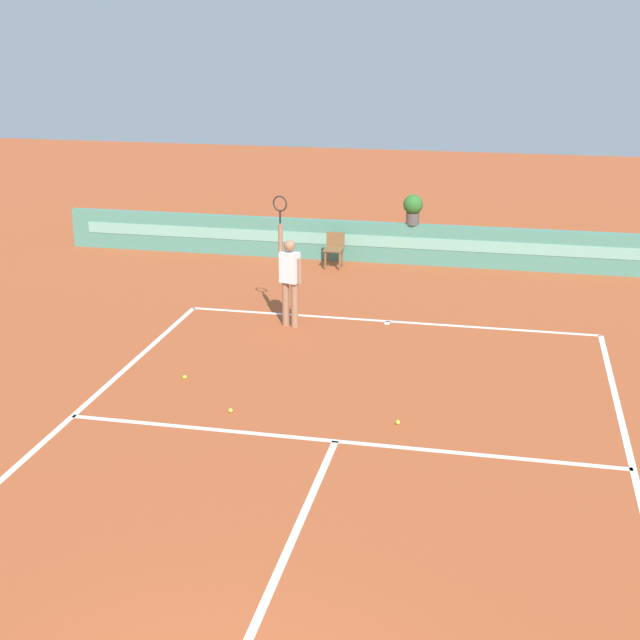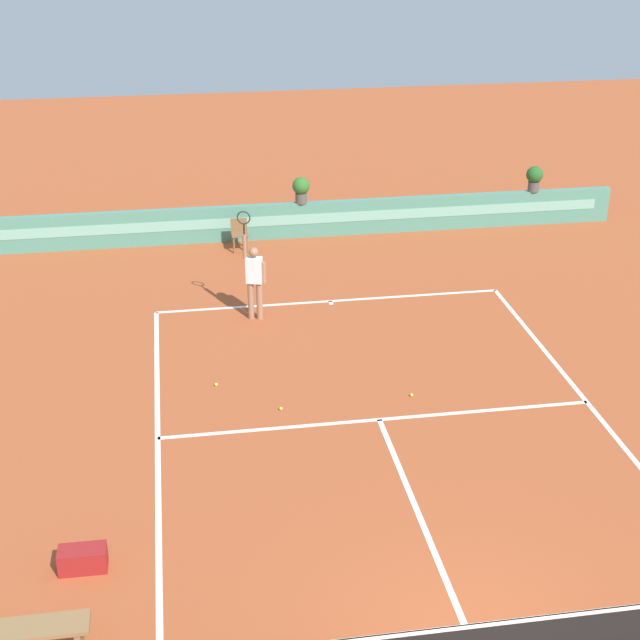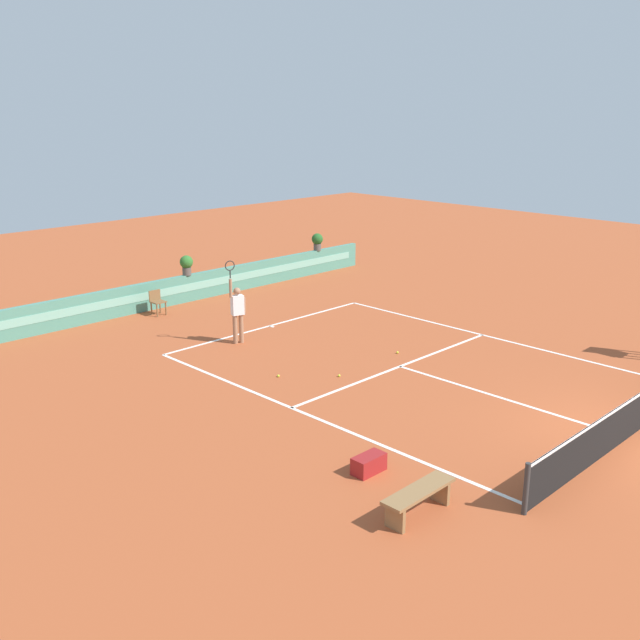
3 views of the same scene
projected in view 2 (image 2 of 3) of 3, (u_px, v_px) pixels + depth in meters
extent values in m
plane|color=#A84C28|center=(384.00, 431.00, 17.43)|extent=(60.00, 60.00, 0.00)
cube|color=white|center=(330.00, 301.00, 22.68)|extent=(8.22, 0.10, 0.01)
cube|color=white|center=(379.00, 419.00, 17.78)|extent=(8.22, 0.10, 0.01)
cube|color=white|center=(423.00, 524.00, 14.92)|extent=(0.10, 6.40, 0.01)
cube|color=white|center=(158.00, 452.00, 16.79)|extent=(0.10, 11.89, 0.01)
cube|color=white|center=(597.00, 414.00, 17.96)|extent=(0.10, 11.89, 0.01)
cube|color=white|center=(331.00, 303.00, 22.59)|extent=(0.10, 0.20, 0.01)
cube|color=white|center=(493.00, 624.00, 11.68)|extent=(8.82, 0.03, 0.06)
cube|color=#4C8E7A|center=(303.00, 220.00, 26.48)|extent=(18.00, 0.20, 1.00)
cube|color=#7ABCA8|center=(304.00, 219.00, 26.37)|extent=(17.10, 0.01, 0.28)
cylinder|color=brown|center=(234.00, 245.00, 25.44)|extent=(0.05, 0.05, 0.45)
cylinder|color=brown|center=(247.00, 245.00, 25.49)|extent=(0.05, 0.05, 0.45)
cylinder|color=brown|center=(233.00, 241.00, 25.76)|extent=(0.05, 0.05, 0.45)
cylinder|color=brown|center=(246.00, 240.00, 25.81)|extent=(0.05, 0.05, 0.45)
cube|color=brown|center=(240.00, 234.00, 25.52)|extent=(0.44, 0.44, 0.04)
cube|color=brown|center=(239.00, 225.00, 25.61)|extent=(0.44, 0.04, 0.36)
cube|color=olive|center=(80.00, 638.00, 12.41)|extent=(0.08, 0.40, 0.45)
cube|color=olive|center=(27.00, 629.00, 12.21)|extent=(1.60, 0.44, 0.06)
cube|color=maroon|center=(83.00, 559.00, 13.91)|extent=(0.70, 0.37, 0.36)
cylinder|color=#9E7051|center=(260.00, 301.00, 21.61)|extent=(0.14, 0.14, 0.90)
cylinder|color=#9E7051|center=(251.00, 300.00, 21.63)|extent=(0.14, 0.14, 0.90)
cube|color=white|center=(254.00, 270.00, 21.30)|extent=(0.41, 0.31, 0.60)
sphere|color=#9E7051|center=(254.00, 252.00, 21.11)|extent=(0.22, 0.22, 0.22)
cylinder|color=#9E7051|center=(245.00, 247.00, 21.08)|extent=(0.09, 0.09, 0.55)
cylinder|color=black|center=(244.00, 229.00, 20.90)|extent=(0.04, 0.04, 0.24)
torus|color=#262626|center=(244.00, 218.00, 20.79)|extent=(0.31, 0.11, 0.31)
cylinder|color=#9E7051|center=(264.00, 273.00, 21.29)|extent=(0.09, 0.09, 0.50)
sphere|color=#CCE033|center=(412.00, 395.00, 18.55)|extent=(0.07, 0.07, 0.07)
sphere|color=#CCE033|center=(216.00, 385.00, 18.93)|extent=(0.07, 0.07, 0.07)
sphere|color=#CCE033|center=(281.00, 409.00, 18.08)|extent=(0.07, 0.07, 0.07)
cylinder|color=#514C47|center=(533.00, 186.00, 27.17)|extent=(0.32, 0.32, 0.28)
sphere|color=#235B23|center=(535.00, 175.00, 27.02)|extent=(0.48, 0.48, 0.48)
cylinder|color=#514C47|center=(301.00, 198.00, 26.20)|extent=(0.32, 0.32, 0.28)
sphere|color=#2D6B28|center=(301.00, 186.00, 26.06)|extent=(0.48, 0.48, 0.48)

